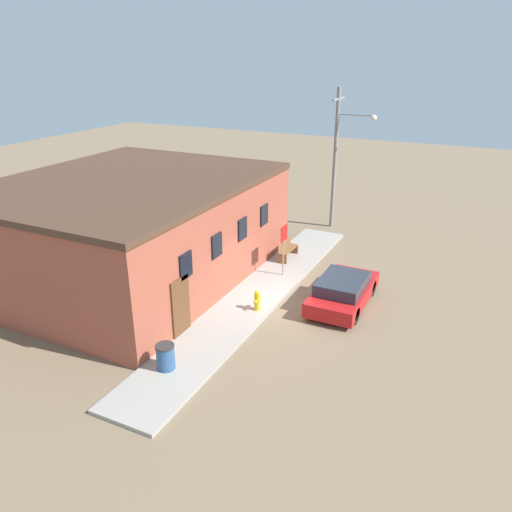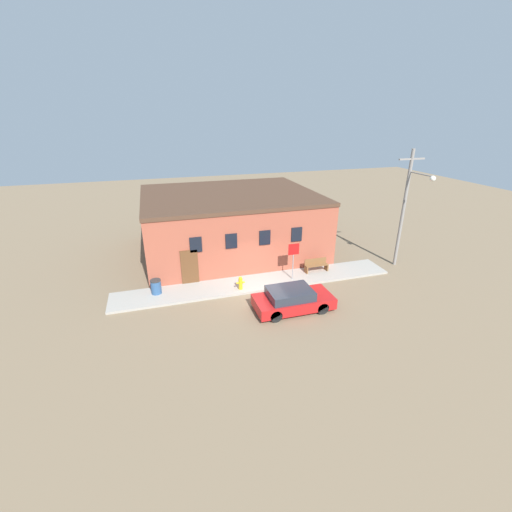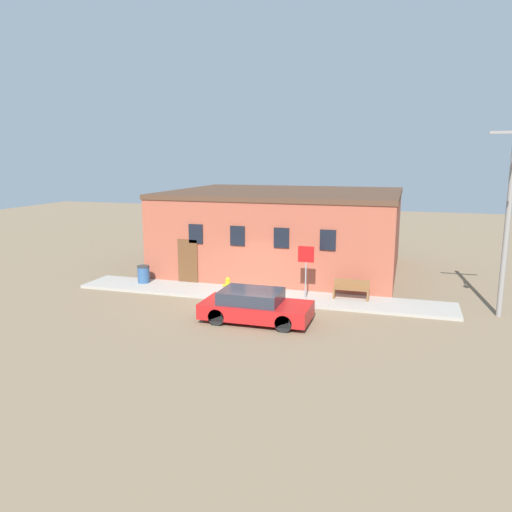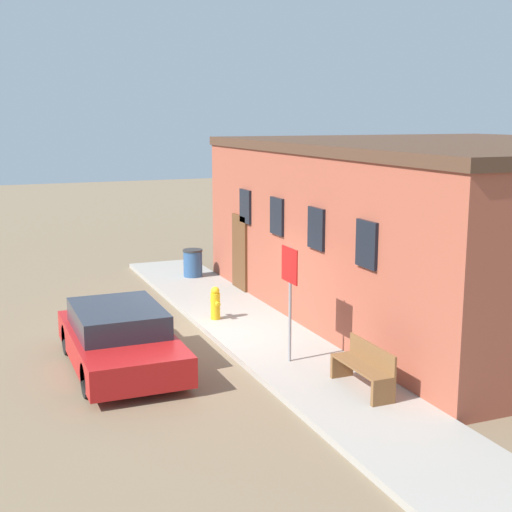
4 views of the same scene
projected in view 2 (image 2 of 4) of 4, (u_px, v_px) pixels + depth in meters
The scene contains 9 objects.
ground_plane at pixel (263, 292), 19.54m from camera, with size 80.00×80.00×0.00m, color #7A664C.
sidewalk at pixel (257, 283), 20.46m from camera, with size 16.72×2.15×0.13m.
brick_building at pixel (230, 222), 24.86m from camera, with size 11.98×9.88×4.27m.
fire_hydrant at pixel (241, 283), 19.45m from camera, with size 0.48×0.23×0.79m.
stop_sign at pixel (293, 255), 20.21m from camera, with size 0.68×0.06×2.27m.
bench at pixel (316, 265), 21.69m from camera, with size 1.49×0.44×0.82m.
trash_bin at pixel (156, 287), 18.99m from camera, with size 0.59×0.59×0.82m.
utility_pole at pixel (406, 205), 21.36m from camera, with size 1.80×2.16×7.52m.
parked_car at pixel (292, 299), 17.60m from camera, with size 4.05×1.88×1.19m.
Camera 2 is at (-5.37, -16.39, 9.42)m, focal length 24.00 mm.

